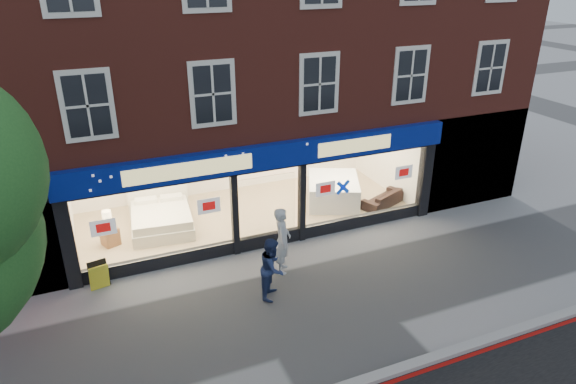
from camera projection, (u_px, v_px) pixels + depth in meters
ground at (313, 302)px, 12.99m from camera, size 120.00×120.00×0.00m
kerb_stone at (373, 378)px, 10.53m from camera, size 60.00×0.25×0.12m
showroom_floor at (247, 214)px, 17.38m from camera, size 11.00×4.50×0.10m
building at (222, 3)px, 16.07m from camera, size 19.00×8.26×10.30m
display_bed at (161, 217)px, 16.27m from camera, size 2.12×2.47×1.30m
bedside_table at (110, 236)px, 15.31m from camera, size 0.59×0.59×0.55m
mattress_stack at (333, 190)px, 18.00m from camera, size 2.44×2.66×0.85m
sofa at (383, 198)px, 17.84m from camera, size 1.89×1.32×0.51m
a_board at (99, 276)px, 13.37m from camera, size 0.55×0.41×0.77m
pedestrian_grey at (282, 240)px, 13.92m from camera, size 0.69×0.82×1.92m
pedestrian_blue at (272, 268)px, 12.91m from camera, size 0.97×1.01×1.64m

